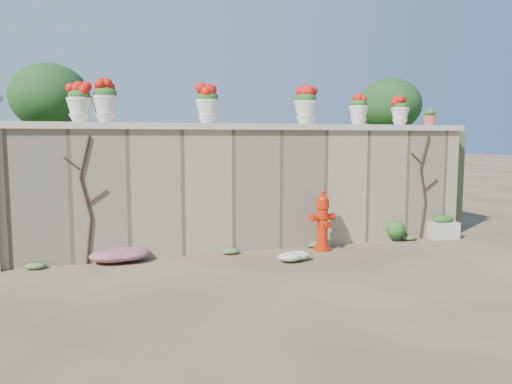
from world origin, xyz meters
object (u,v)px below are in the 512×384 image
object	(u,v)px
fire_hydrant	(323,220)
urn_pot_0	(79,103)
planter_box	(443,228)
terracotta_pot	(430,118)

from	to	relation	value
fire_hydrant	urn_pot_0	size ratio (longest dim) A/B	1.74
planter_box	urn_pot_0	distance (m)	6.70
fire_hydrant	terracotta_pot	bearing A→B (deg)	5.19
planter_box	terracotta_pot	world-z (taller)	terracotta_pot
planter_box	terracotta_pot	distance (m)	2.06
urn_pot_0	terracotta_pot	bearing A→B (deg)	-0.00
fire_hydrant	planter_box	world-z (taller)	fire_hydrant
urn_pot_0	fire_hydrant	bearing A→B (deg)	-7.86
fire_hydrant	urn_pot_0	bearing A→B (deg)	165.40
planter_box	terracotta_pot	xyz separation A→B (m)	(-0.12, 0.34, 2.03)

